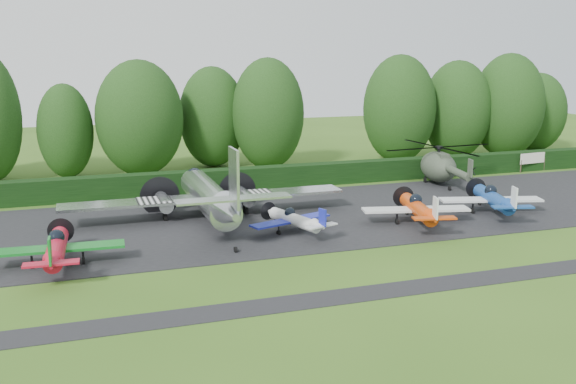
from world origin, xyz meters
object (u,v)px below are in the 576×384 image
object	(u,v)px
light_plane_blue	(493,199)
transport_plane	(210,197)
sign_board	(533,159)
light_plane_red	(56,248)
light_plane_white	(294,219)
helicopter	(439,164)
light_plane_orange	(418,208)

from	to	relation	value
light_plane_blue	transport_plane	bearing A→B (deg)	151.70
sign_board	light_plane_red	bearing A→B (deg)	-153.39
transport_plane	light_plane_blue	size ratio (longest dim) A/B	2.57
light_plane_white	light_plane_blue	xyz separation A→B (m)	(16.25, 0.06, 0.27)
transport_plane	sign_board	distance (m)	37.47
light_plane_red	helicopter	size ratio (longest dim) A/B	0.61
light_plane_white	sign_board	size ratio (longest dim) A/B	1.86
transport_plane	light_plane_white	size ratio (longest dim) A/B	3.27
light_plane_red	light_plane_white	world-z (taller)	light_plane_red
light_plane_orange	sign_board	xyz separation A→B (m)	(22.21, 14.96, 0.09)
transport_plane	helicopter	bearing A→B (deg)	15.76
light_plane_red	light_plane_orange	bearing A→B (deg)	0.97
light_plane_orange	helicopter	size ratio (longest dim) A/B	0.62
light_plane_red	light_plane_blue	world-z (taller)	light_plane_blue
transport_plane	helicopter	size ratio (longest dim) A/B	1.61
light_plane_red	light_plane_blue	bearing A→B (deg)	1.73
light_plane_red	light_plane_blue	distance (m)	31.82
transport_plane	helicopter	world-z (taller)	transport_plane
light_plane_blue	helicopter	bearing A→B (deg)	63.73
transport_plane	light_plane_orange	world-z (taller)	transport_plane
light_plane_white	helicopter	distance (m)	21.68
light_plane_red	sign_board	xyz separation A→B (m)	(46.84, 16.63, 0.11)
light_plane_red	light_plane_orange	size ratio (longest dim) A/B	0.98
light_plane_orange	light_plane_red	bearing A→B (deg)	170.66
transport_plane	light_plane_white	world-z (taller)	transport_plane
light_plane_red	helicopter	world-z (taller)	helicopter
light_plane_white	light_plane_orange	bearing A→B (deg)	12.92
transport_plane	light_plane_red	distance (m)	12.87
light_plane_white	light_plane_blue	size ratio (longest dim) A/B	0.79
sign_board	light_plane_orange	bearing A→B (deg)	-138.97
light_plane_blue	helicopter	world-z (taller)	helicopter
sign_board	light_plane_blue	bearing A→B (deg)	-130.03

